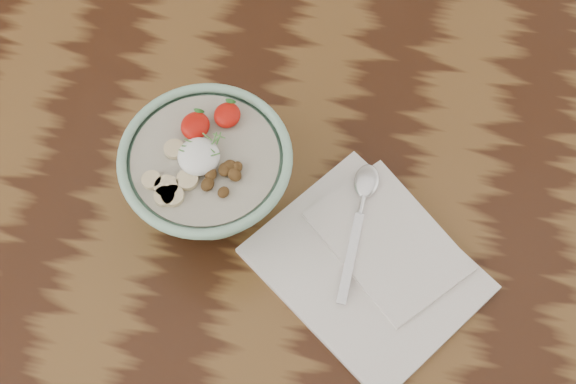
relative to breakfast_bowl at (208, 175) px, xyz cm
name	(u,v)px	position (x,y,z in cm)	size (l,w,h in cm)	color
table	(226,194)	(-0.29, 5.51, -16.48)	(160.00, 90.00, 75.00)	black
breakfast_bowl	(208,175)	(0.00, 0.00, 0.00)	(21.39, 21.39, 13.93)	#8AB99D
napkin	(371,263)	(22.28, -4.83, -6.50)	(34.05, 32.86, 1.63)	silver
spoon	(363,200)	(19.67, 3.17, -5.12)	(3.43, 19.95, 1.04)	silver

